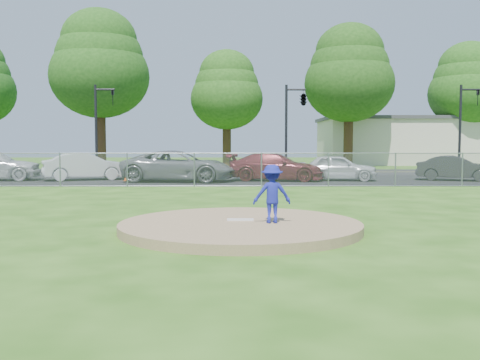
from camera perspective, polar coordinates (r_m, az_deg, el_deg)
The scene contains 21 objects.
ground at distance 21.92m, azimuth -0.09°, elevation -1.15°, with size 120.00×120.00×0.00m, color #265312.
pitchers_mound at distance 11.98m, azimuth 0.04°, elevation -4.97°, with size 5.40×5.40×0.20m, color #90724F.
pitching_rubber at distance 12.16m, azimuth 0.03°, elevation -4.26°, with size 0.60×0.15×0.04m, color white.
chain_link_fence at distance 23.87m, azimuth -0.10°, elevation 1.08°, with size 40.00×0.06×1.50m, color gray.
parking_lot at distance 28.40m, azimuth -0.12°, elevation 0.04°, with size 50.00×8.00×0.01m, color black.
street at distance 35.89m, azimuth -0.14°, elevation 0.86°, with size 60.00×7.00×0.01m, color black.
commercial_building at distance 52.36m, azimuth 17.67°, elevation 4.02°, with size 16.40×9.40×4.30m.
tree_left at distance 44.65m, azimuth -14.74°, elevation 11.95°, with size 7.84×7.84×12.53m.
tree_center at distance 46.07m, azimuth -1.43°, elevation 9.61°, with size 6.16×6.16×9.84m.
tree_right at distance 45.12m, azimuth 11.57°, elevation 11.16°, with size 7.28×7.28×11.63m.
tree_far_right at distance 51.20m, azimuth 23.16°, elevation 9.39°, with size 6.72×6.72×10.74m.
traffic_signal_left at distance 34.97m, azimuth -14.74°, elevation 6.16°, with size 1.28×0.20×5.60m.
traffic_signal_center at distance 34.18m, azimuth 6.60°, elevation 8.41°, with size 1.42×2.48×5.60m.
traffic_signal_right at distance 36.76m, azimuth 22.77°, elevation 5.86°, with size 1.28×0.20×5.60m.
pitcher at distance 11.77m, azimuth 3.43°, elevation -1.48°, with size 0.83×0.48×1.29m, color navy.
traffic_cone at distance 28.12m, azimuth -11.90°, elevation 0.65°, with size 0.37×0.37×0.72m, color #FF570D.
parked_car_white at distance 29.24m, azimuth -16.15°, elevation 1.41°, with size 1.52×4.36×1.44m, color white.
parked_car_gray at distance 27.10m, azimuth -6.57°, elevation 1.49°, with size 2.59×5.63×1.56m, color slate.
parked_car_darkred at distance 27.58m, azimuth 3.80°, elevation 1.40°, with size 1.99×4.90×1.42m, color maroon.
parked_car_pearl at distance 28.16m, azimuth 10.41°, elevation 1.33°, with size 1.60×3.97×1.35m, color silver.
parked_car_charcoal at distance 29.85m, azimuth 22.02°, elevation 1.18°, with size 1.36×3.90×1.28m, color #27272A.
Camera 1 is at (-0.06, -11.84, 1.97)m, focal length 40.00 mm.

